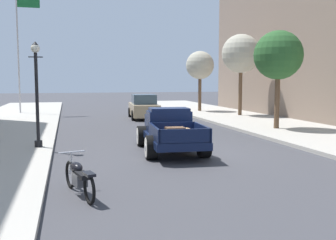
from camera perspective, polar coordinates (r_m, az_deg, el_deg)
ground_plane at (r=14.25m, az=1.84°, el=-4.70°), size 140.00×140.00×0.00m
hotrod_truck_navy at (r=14.53m, az=0.18°, el=-1.48°), size 2.42×5.03×1.58m
motorcycle_parked at (r=9.10m, az=-12.87°, el=-8.06°), size 0.77×2.07×0.93m
car_background_tan at (r=26.65m, az=-3.58°, el=1.86°), size 2.11×4.42×1.65m
street_lamp_near at (r=15.03m, az=-18.64°, el=4.69°), size 0.50×0.32×3.85m
flagpole at (r=31.75m, az=-20.70°, el=11.18°), size 1.74×0.16×9.16m
street_tree_nearest at (r=20.71m, az=15.80°, el=9.03°), size 2.47×2.47×4.95m
street_tree_second at (r=28.05m, az=10.61°, el=9.46°), size 2.69×2.69×5.65m
street_tree_third at (r=31.52m, az=4.70°, el=7.92°), size 2.24×2.24×4.77m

